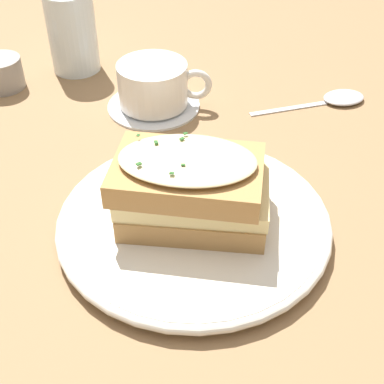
{
  "coord_description": "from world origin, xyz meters",
  "views": [
    {
      "loc": [
        -0.34,
        0.16,
        0.37
      ],
      "look_at": [
        0.02,
        0.0,
        0.05
      ],
      "focal_mm": 50.0,
      "sensor_mm": 36.0,
      "label": 1
    }
  ],
  "objects_px": {
    "water_glass": "(72,32)",
    "spoon": "(337,99)",
    "condiment_pot": "(1,73)",
    "teacup_with_saucer": "(154,87)",
    "dinner_plate": "(192,222)",
    "sandwich": "(190,188)"
  },
  "relations": [
    {
      "from": "teacup_with_saucer",
      "to": "spoon",
      "type": "bearing_deg",
      "value": 4.38
    },
    {
      "from": "teacup_with_saucer",
      "to": "condiment_pot",
      "type": "relative_size",
      "value": 2.24
    },
    {
      "from": "teacup_with_saucer",
      "to": "water_glass",
      "type": "xyz_separation_m",
      "value": [
        0.15,
        0.07,
        0.03
      ]
    },
    {
      "from": "sandwich",
      "to": "condiment_pot",
      "type": "height_order",
      "value": "sandwich"
    },
    {
      "from": "sandwich",
      "to": "water_glass",
      "type": "height_order",
      "value": "water_glass"
    },
    {
      "from": "spoon",
      "to": "condiment_pot",
      "type": "distance_m",
      "value": 0.47
    },
    {
      "from": "dinner_plate",
      "to": "condiment_pot",
      "type": "relative_size",
      "value": 4.54
    },
    {
      "from": "condiment_pot",
      "to": "teacup_with_saucer",
      "type": "bearing_deg",
      "value": -128.25
    },
    {
      "from": "teacup_with_saucer",
      "to": "spoon",
      "type": "height_order",
      "value": "teacup_with_saucer"
    },
    {
      "from": "spoon",
      "to": "sandwich",
      "type": "bearing_deg",
      "value": -54.83
    },
    {
      "from": "sandwich",
      "to": "water_glass",
      "type": "distance_m",
      "value": 0.39
    },
    {
      "from": "sandwich",
      "to": "teacup_with_saucer",
      "type": "height_order",
      "value": "sandwich"
    },
    {
      "from": "water_glass",
      "to": "spoon",
      "type": "distance_m",
      "value": 0.39
    },
    {
      "from": "sandwich",
      "to": "condiment_pot",
      "type": "distance_m",
      "value": 0.39
    },
    {
      "from": "spoon",
      "to": "condiment_pot",
      "type": "height_order",
      "value": "condiment_pot"
    },
    {
      "from": "sandwich",
      "to": "teacup_with_saucer",
      "type": "xyz_separation_m",
      "value": [
        0.24,
        -0.05,
        -0.02
      ]
    },
    {
      "from": "sandwich",
      "to": "condiment_pot",
      "type": "bearing_deg",
      "value": 18.23
    },
    {
      "from": "teacup_with_saucer",
      "to": "water_glass",
      "type": "distance_m",
      "value": 0.17
    },
    {
      "from": "dinner_plate",
      "to": "sandwich",
      "type": "relative_size",
      "value": 1.61
    },
    {
      "from": "water_glass",
      "to": "spoon",
      "type": "height_order",
      "value": "water_glass"
    },
    {
      "from": "water_glass",
      "to": "spoon",
      "type": "bearing_deg",
      "value": -128.92
    },
    {
      "from": "dinner_plate",
      "to": "condiment_pot",
      "type": "distance_m",
      "value": 0.4
    }
  ]
}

